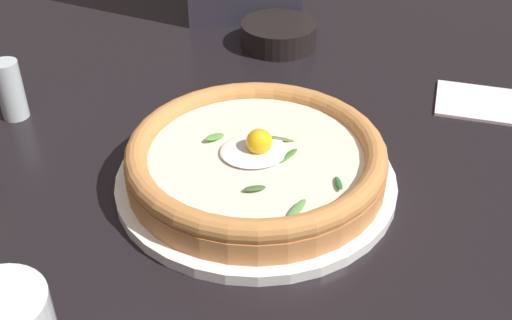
# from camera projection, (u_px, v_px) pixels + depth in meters

# --- Properties ---
(ground_plane) EXTENTS (2.40, 2.40, 0.03)m
(ground_plane) POSITION_uv_depth(u_px,v_px,m) (245.00, 219.00, 0.67)
(ground_plane) COLOR black
(ground_plane) RESTS_ON ground
(pizza_plate) EXTENTS (0.30, 0.30, 0.01)m
(pizza_plate) POSITION_uv_depth(u_px,v_px,m) (256.00, 180.00, 0.69)
(pizza_plate) COLOR white
(pizza_plate) RESTS_ON ground
(pizza) EXTENTS (0.27, 0.27, 0.06)m
(pizza) POSITION_uv_depth(u_px,v_px,m) (256.00, 159.00, 0.67)
(pizza) COLOR #CC8246
(pizza) RESTS_ON pizza_plate
(side_bowl) EXTENTS (0.11, 0.11, 0.04)m
(side_bowl) POSITION_uv_depth(u_px,v_px,m) (279.00, 34.00, 0.96)
(side_bowl) COLOR black
(side_bowl) RESTS_ON ground
(folded_napkin) EXTENTS (0.17, 0.14, 0.01)m
(folded_napkin) POSITION_uv_depth(u_px,v_px,m) (492.00, 103.00, 0.82)
(folded_napkin) COLOR white
(folded_napkin) RESTS_ON ground
(pepper_shaker) EXTENTS (0.03, 0.03, 0.08)m
(pepper_shaker) POSITION_uv_depth(u_px,v_px,m) (10.00, 90.00, 0.78)
(pepper_shaker) COLOR silver
(pepper_shaker) RESTS_ON ground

